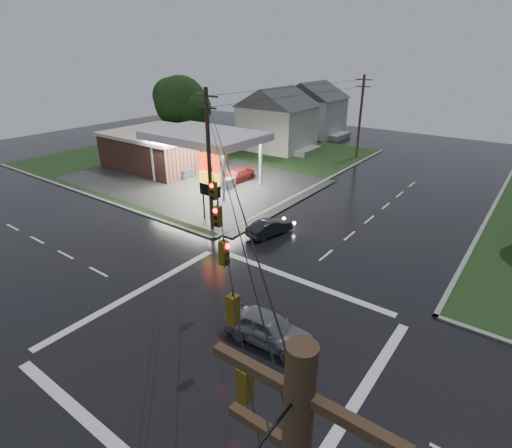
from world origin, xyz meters
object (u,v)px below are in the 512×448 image
Objects in this scene: house_far at (313,108)px; car_north at (270,227)px; gas_station at (168,148)px; house_near at (277,118)px; pylon_sign at (209,177)px; tree_nw_behind at (181,103)px; utility_pole_n at (360,116)px; car_crossing at (268,328)px; utility_pole_nw at (209,160)px; car_pump at (236,176)px.

house_far is 40.42m from car_north.
gas_station is 2.37× the size of house_near.
tree_nw_behind is (-23.34, 19.49, 2.17)m from pylon_sign.
utility_pole_n reaches higher than car_crossing.
utility_pole_nw is 2.36× the size of car_crossing.
gas_station is 5.63× the size of car_crossing.
car_north is at bearing -22.00° from gas_station.
house_near is 1.00× the size of house_far.
car_crossing reaches higher than car_pump.
utility_pole_nw reaches higher than pylon_sign.
car_north is (4.32, -26.58, -4.83)m from utility_pole_n.
gas_station is at bearing -8.53° from car_north.
utility_pole_nw is 2.32× the size of car_pump.
car_crossing is (22.83, -34.89, -3.61)m from house_near.
house_far is at bearing 141.23° from utility_pole_n.
pylon_sign is (15.18, -9.20, 1.46)m from gas_station.
car_pump is at bearing 120.32° from utility_pole_nw.
house_near is at bearing -85.24° from house_far.
gas_station is at bearing -169.92° from car_pump.
pylon_sign is at bearing 135.00° from utility_pole_nw.
utility_pole_n is at bearing -67.31° from car_north.
car_north is (4.32, 1.92, -5.08)m from utility_pole_nw.
house_near is 16.97m from car_pump.
pylon_sign is at bearing 49.82° from car_crossing.
pylon_sign is 0.54× the size of house_far.
utility_pole_n is 1.05× the size of tree_nw_behind.
utility_pole_nw is 40.48m from house_far.
pylon_sign is 0.54× the size of house_near.
car_pump is (5.15, -15.73, -3.72)m from house_near.
house_near is at bearing -170.09° from utility_pole_n.
tree_nw_behind is 21.22m from car_pump.
car_north is at bearing -57.32° from house_near.
house_near is 41.85m from car_crossing.
gas_station is 19.38m from utility_pole_nw.
house_far reaches higher than car_crossing.
utility_pole_n reaches higher than house_far.
utility_pole_nw reaches higher than car_north.
tree_nw_behind is at bearing -155.02° from house_near.
car_north is 0.84× the size of car_crossing.
utility_pole_nw reaches higher than gas_station.
gas_station is at bearing -106.17° from house_near.
utility_pole_nw is at bearing -32.23° from gas_station.
car_pump is at bearing 118.47° from pylon_sign.
utility_pole_n is at bearing 48.53° from gas_station.
house_far is 52.72m from car_crossing.
utility_pole_n reaches higher than tree_nw_behind.
car_pump reaches higher than car_north.
utility_pole_n is at bearing 18.21° from tree_nw_behind.
utility_pole_n reaches higher than gas_station.
house_near reaches higher than pylon_sign.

